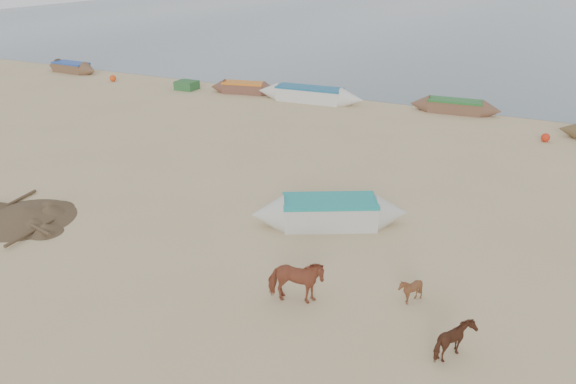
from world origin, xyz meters
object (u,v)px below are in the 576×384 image
(calf_right, at_px, (456,342))
(cow_adult, at_px, (296,281))
(calf_front, at_px, (410,290))
(near_canoe, at_px, (330,212))

(calf_right, bearing_deg, cow_adult, 86.58)
(cow_adult, distance_m, calf_front, 3.16)
(cow_adult, xyz_separation_m, calf_right, (4.39, -0.44, -0.20))
(calf_front, xyz_separation_m, near_canoe, (-3.82, 3.44, 0.10))
(calf_front, relative_size, calf_right, 0.84)
(cow_adult, bearing_deg, calf_right, -112.28)
(cow_adult, distance_m, calf_right, 4.42)
(near_canoe, bearing_deg, calf_right, -72.64)
(cow_adult, relative_size, calf_right, 1.68)
(cow_adult, bearing_deg, near_canoe, -4.96)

